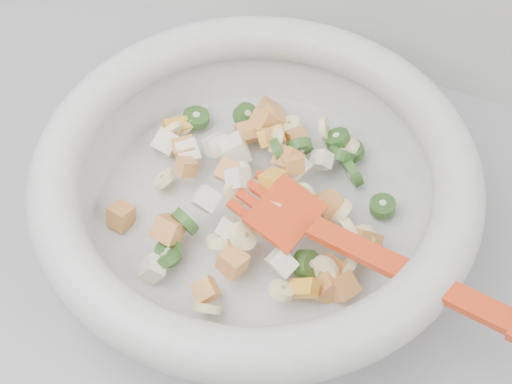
% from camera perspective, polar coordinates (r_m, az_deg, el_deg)
% --- Properties ---
extents(mixing_bowl, '(0.45, 0.39, 0.11)m').
position_cam_1_polar(mixing_bowl, '(0.58, 0.04, 0.70)').
color(mixing_bowl, '#B7B8B5').
rests_on(mixing_bowl, counter).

